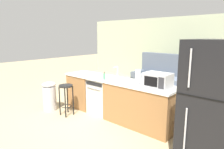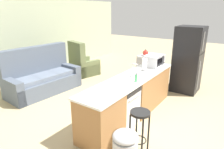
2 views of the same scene
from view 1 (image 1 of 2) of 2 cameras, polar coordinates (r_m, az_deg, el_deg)
ground_plane at (r=4.91m, az=-0.47°, el=-11.44°), size 24.00×24.00×0.00m
wall_back at (r=8.07m, az=21.77°, el=6.15°), size 10.00×0.06×2.60m
kitchen_counter at (r=4.61m, az=1.75°, el=-7.37°), size 2.94×0.66×0.90m
dishwasher at (r=4.93m, az=-2.65°, el=-6.16°), size 0.58×0.61×0.84m
refrigerator at (r=3.05m, az=26.59°, el=-8.51°), size 0.72×0.73×1.83m
microwave at (r=3.91m, az=12.90°, el=-1.58°), size 0.50×0.37×0.28m
sink_faucet at (r=4.49m, az=1.48°, el=0.20°), size 0.07×0.18×0.30m
paper_towel_roll at (r=4.16m, az=7.41°, el=-0.67°), size 0.14×0.14×0.28m
soap_bottle at (r=4.50m, az=-2.22°, el=-0.56°), size 0.06×0.06×0.18m
kettle at (r=4.23m, az=28.94°, el=-2.52°), size 0.21×0.17×0.19m
bar_stool at (r=4.86m, az=-12.99°, el=-5.28°), size 0.32×0.32×0.74m
trash_bin at (r=5.33m, az=-17.45°, el=-5.80°), size 0.35×0.35×0.74m
couch at (r=7.06m, az=14.45°, el=-1.44°), size 2.05×1.03×1.27m
armchair at (r=6.58m, az=28.72°, el=-3.77°), size 1.00×1.04×1.20m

